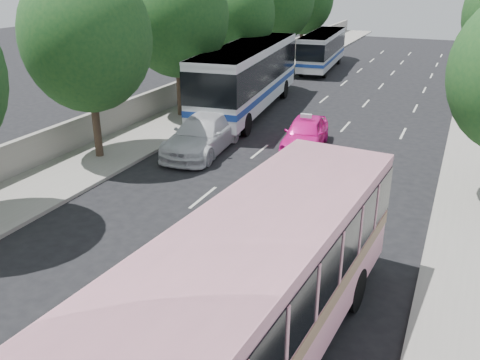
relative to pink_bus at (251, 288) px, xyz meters
The scene contains 12 objects.
ground 5.78m from the pink_bus, 131.13° to the left, with size 120.00×120.00×0.00m, color black.
sidewalk_left 26.92m from the pink_bus, 116.55° to the left, with size 4.00×90.00×0.15m, color #9E998E.
low_wall 27.72m from the pink_bus, 119.89° to the left, with size 0.30×90.00×1.50m, color #9E998E.
tree_left_b 15.92m from the pink_bus, 140.16° to the left, with size 5.70×5.70×8.88m.
tree_left_c 21.99m from the pink_bus, 124.03° to the left, with size 6.00×6.00×9.35m.
tree_left_d 28.79m from the pink_bus, 114.86° to the left, with size 5.52×5.52×8.60m.
pink_bus is the anchor object (origin of this frame).
pink_taxi 15.84m from the pink_bus, 102.84° to the left, with size 1.89×4.69×1.60m, color #FC15A2.
white_pickup 15.28m from the pink_bus, 121.71° to the left, with size 2.45×6.03×1.75m, color silver.
tour_coach_front 22.62m from the pink_bus, 113.24° to the left, with size 4.50×14.05×4.13m.
tour_coach_rear 38.15m from the pink_bus, 103.17° to the left, with size 3.22×10.95×3.23m.
taxi_roof_sign 15.79m from the pink_bus, 102.84° to the left, with size 0.55×0.18×0.18m, color silver.
Camera 1 is at (6.85, -12.11, 8.32)m, focal length 38.00 mm.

